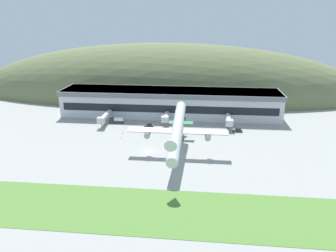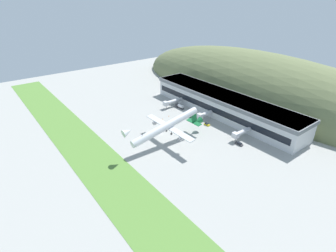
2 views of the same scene
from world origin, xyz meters
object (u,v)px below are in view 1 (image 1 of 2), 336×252
jetway_2 (229,120)px  traffic_cone_0 (121,138)px  terminal_building (170,101)px  service_car_0 (178,127)px  service_car_2 (149,126)px  service_car_1 (238,131)px  fuel_truck (117,120)px  jetway_0 (105,117)px  cargo_airplane (177,130)px  jetway_1 (166,117)px  traffic_cone_1 (122,133)px

jetway_2 → traffic_cone_0: jetway_2 is taller
terminal_building → service_car_0: 22.93m
service_car_0 → traffic_cone_0: (-23.99, -16.92, -0.32)m
service_car_2 → traffic_cone_0: 19.22m
service_car_1 → service_car_2: 42.18m
jetway_2 → fuel_truck: bearing=178.5°
jetway_0 → traffic_cone_0: jetway_0 is taller
cargo_airplane → service_car_1: bearing=49.1°
service_car_2 → jetway_2: bearing=4.3°
cargo_airplane → jetway_2: bearing=58.2°
terminal_building → service_car_0: size_ratio=30.12×
traffic_cone_0 → terminal_building: bearing=64.8°
jetway_0 → jetway_2: bearing=1.3°
service_car_1 → jetway_1: bearing=168.7°
service_car_1 → traffic_cone_1: service_car_1 is taller
service_car_2 → traffic_cone_1: service_car_2 is taller
service_car_2 → terminal_building: bearing=69.0°
jetway_0 → service_car_1: bearing=-3.8°
jetway_2 → cargo_airplane: cargo_airplane is taller
service_car_1 → traffic_cone_1: bearing=-171.6°
fuel_truck → traffic_cone_1: bearing=-66.9°
service_car_1 → traffic_cone_0: 53.56m
terminal_building → jetway_2: (30.10, -18.28, -3.86)m
traffic_cone_1 → cargo_airplane: bearing=-39.0°
terminal_building → service_car_2: 23.78m
terminal_building → traffic_cone_1: 37.71m
jetway_2 → service_car_1: bearing=-55.8°
jetway_1 → service_car_0: jetway_1 is taller
fuel_truck → traffic_cone_0: 22.25m
cargo_airplane → fuel_truck: size_ratio=7.34×
jetway_2 → service_car_2: size_ratio=3.27×
jetway_1 → fuel_truck: (-24.87, 0.23, -2.53)m
terminal_building → service_car_2: terminal_building is taller
jetway_2 → service_car_0: 24.28m
traffic_cone_1 → jetway_0: bearing=133.8°
jetway_2 → traffic_cone_1: bearing=-164.6°
service_car_0 → service_car_1: service_car_1 is taller
jetway_2 → fuel_truck: jetway_2 is taller
jetway_2 → service_car_2: 38.49m
jetway_0 → traffic_cone_0: bearing=-55.0°
traffic_cone_1 → service_car_1: bearing=8.4°
jetway_2 → traffic_cone_1: (-48.97, -13.48, -3.71)m
jetway_0 → jetway_2: size_ratio=1.19×
jetway_1 → traffic_cone_0: bearing=-130.1°
terminal_building → jetway_2: 35.43m
service_car_2 → traffic_cone_1: (-10.73, -10.60, -0.39)m
service_car_2 → fuel_truck: 17.66m
jetway_0 → service_car_0: size_ratio=4.27×
service_car_2 → fuel_truck: bearing=165.8°
traffic_cone_0 → traffic_cone_1: bearing=100.1°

